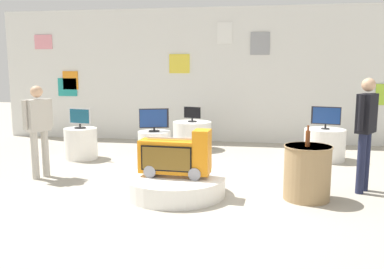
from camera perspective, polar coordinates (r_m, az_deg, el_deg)
The scene contains 16 objects.
ground_plane at distance 6.21m, azimuth 1.37°, elevation -8.26°, with size 30.00×30.00×0.00m, color #A8A091.
back_wall_display at distance 10.45m, azimuth 4.86°, elevation 8.16°, with size 11.96×0.13×3.36m.
main_display_pedestal at distance 6.16m, azimuth -2.38°, elevation -7.06°, with size 1.50×1.50×0.28m, color white.
novelty_firetruck_tv at distance 6.04m, azimuth -2.23°, elevation -3.15°, with size 1.06×0.43×0.71m.
display_pedestal_left_rear at distance 8.83m, azimuth 17.95°, elevation -1.33°, with size 0.82×0.82×0.64m, color white.
tv_on_left_rear at distance 8.75m, azimuth 18.15°, elevation 2.42°, with size 0.57×0.19×0.46m.
display_pedestal_center_rear at distance 8.83m, azimuth -15.21°, elevation -1.20°, with size 0.67×0.67×0.64m, color white.
tv_on_center_rear at distance 8.75m, azimuth -15.36°, elevation 2.27°, with size 0.50×0.23×0.41m.
display_pedestal_right_rear at distance 8.13m, azimuth -5.25°, elevation -1.79°, with size 0.64×0.64×0.64m, color white.
tv_on_right_rear at distance 8.04m, azimuth -5.33°, elevation 2.11°, with size 0.56×0.22×0.45m.
display_pedestal_far_right at distance 9.55m, azimuth 0.03°, elevation -0.12°, with size 0.89×0.89×0.64m, color white.
tv_on_far_right at distance 9.48m, azimuth 0.04°, elevation 2.89°, with size 0.41×0.21×0.34m.
side_table_round at distance 6.09m, azimuth 15.73°, elevation -5.07°, with size 0.68×0.68×0.78m.
bottle_on_side_table at distance 5.92m, azimuth 15.81°, elevation -0.48°, with size 0.06×0.06×0.30m.
shopper_browsing_near_truck at distance 7.40m, azimuth -20.59°, elevation 1.29°, with size 0.36×0.50×1.58m.
shopper_browsing_rear at distance 6.61m, azimuth 23.04°, elevation 1.10°, with size 0.37×0.49×1.73m.
Camera 1 is at (0.81, -5.87, 1.86)m, focal length 38.32 mm.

